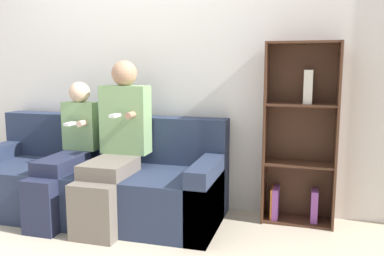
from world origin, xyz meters
TOP-DOWN VIEW (x-y plane):
  - ground_plane at (0.00, 0.00)m, footprint 14.00×14.00m
  - back_wall at (0.00, 0.97)m, footprint 10.00×0.06m
  - couch at (-0.25, 0.52)m, footprint 2.12×0.84m
  - adult_seated at (-0.02, 0.41)m, footprint 0.40×0.76m
  - child_seated at (-0.45, 0.37)m, footprint 0.30×0.76m
  - bookshelf at (1.38, 0.83)m, footprint 0.56×0.28m

SIDE VIEW (x-z plane):
  - ground_plane at x=0.00m, z-range 0.00..0.00m
  - couch at x=-0.25m, z-range -0.13..0.69m
  - child_seated at x=-0.45m, z-range 0.00..1.12m
  - adult_seated at x=-0.02m, z-range 0.01..1.31m
  - bookshelf at x=1.38m, z-range -0.05..1.39m
  - back_wall at x=0.00m, z-range 0.00..2.55m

